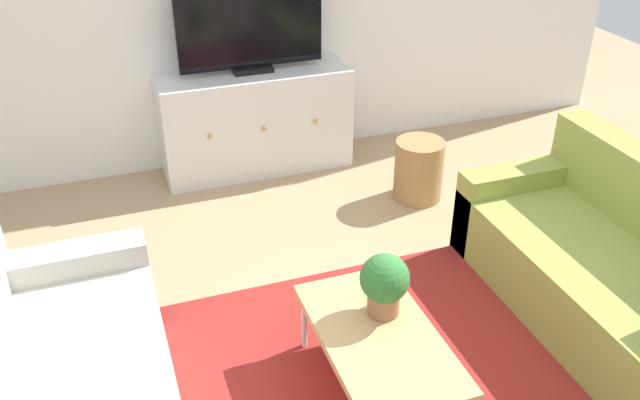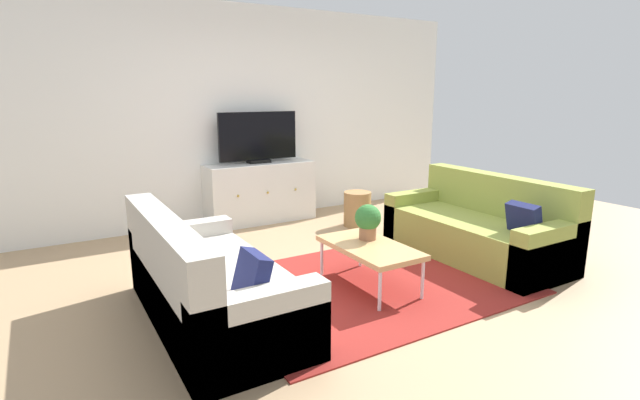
% 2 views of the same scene
% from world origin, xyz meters
% --- Properties ---
extents(ground_plane, '(10.00, 10.00, 0.00)m').
position_xyz_m(ground_plane, '(0.00, 0.00, 0.00)').
color(ground_plane, tan).
extents(wall_back, '(6.40, 0.12, 2.70)m').
position_xyz_m(wall_back, '(0.00, 2.55, 1.35)').
color(wall_back, white).
rests_on(wall_back, ground_plane).
extents(area_rug, '(2.50, 1.90, 0.01)m').
position_xyz_m(area_rug, '(0.00, -0.15, 0.01)').
color(area_rug, maroon).
rests_on(area_rug, ground_plane).
extents(couch_left_side, '(0.85, 1.84, 0.82)m').
position_xyz_m(couch_left_side, '(-1.44, -0.10, 0.27)').
color(couch_left_side, '#B2ADA3').
rests_on(couch_left_side, ground_plane).
extents(couch_right_side, '(0.85, 1.84, 0.82)m').
position_xyz_m(couch_right_side, '(1.44, -0.10, 0.27)').
color(couch_right_side, olive).
rests_on(couch_right_side, ground_plane).
extents(coffee_table, '(0.51, 0.94, 0.38)m').
position_xyz_m(coffee_table, '(-0.02, -0.19, 0.35)').
color(coffee_table, tan).
rests_on(coffee_table, ground_plane).
extents(potted_plant, '(0.23, 0.23, 0.31)m').
position_xyz_m(potted_plant, '(0.06, -0.05, 0.55)').
color(potted_plant, '#936042').
rests_on(potted_plant, coffee_table).
extents(tv_console, '(1.39, 0.47, 0.76)m').
position_xyz_m(tv_console, '(0.06, 2.27, 0.38)').
color(tv_console, silver).
rests_on(tv_console, ground_plane).
extents(flat_screen_tv, '(1.04, 0.16, 0.64)m').
position_xyz_m(flat_screen_tv, '(0.06, 2.29, 1.08)').
color(flat_screen_tv, black).
rests_on(flat_screen_tv, tv_console).
extents(wicker_basket, '(0.34, 0.34, 0.43)m').
position_xyz_m(wicker_basket, '(1.00, 1.45, 0.22)').
color(wicker_basket, '#9E7547').
rests_on(wicker_basket, ground_plane).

